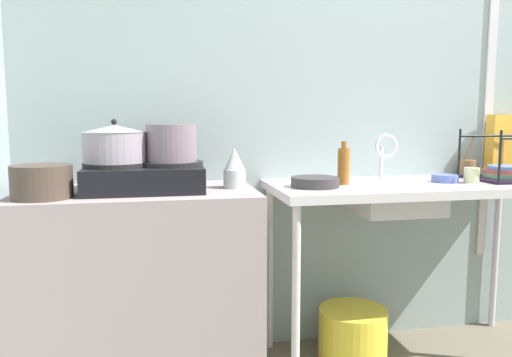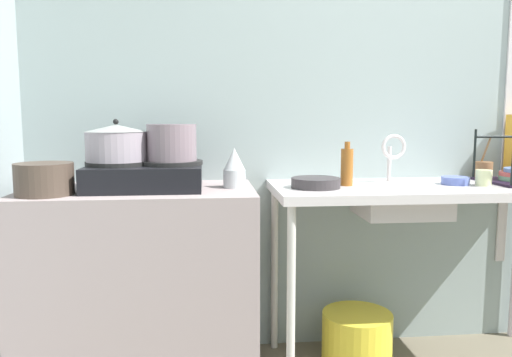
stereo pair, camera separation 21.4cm
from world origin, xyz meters
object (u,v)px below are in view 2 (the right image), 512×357
pot_on_left_burner (117,143)px  bottle_by_sink (347,166)px  faucet (393,150)px  utensil_jar (483,169)px  pot_beside_stove (44,179)px  percolator (234,168)px  sink_basin (401,201)px  cup_by_rack (484,178)px  small_bowl_on_drainboard (455,181)px  bucket_on_floor (357,338)px  frying_pan (316,183)px  pot_on_right_burner (172,142)px  stove (145,175)px

pot_on_left_burner → bottle_by_sink: pot_on_left_burner is taller
faucet → utensil_jar: 0.55m
utensil_jar → pot_beside_stove: bearing=-170.4°
percolator → sink_basin: percolator is taller
cup_by_rack → small_bowl_on_drainboard: size_ratio=0.58×
bucket_on_floor → pot_beside_stove: bearing=-173.2°
pot_on_left_burner → sink_basin: pot_on_left_burner is taller
pot_beside_stove → bottle_by_sink: 1.30m
utensil_jar → frying_pan: bearing=-164.6°
sink_basin → frying_pan: size_ratio=1.75×
pot_on_right_burner → pot_on_left_burner: bearing=180.0°
faucet → bottle_by_sink: size_ratio=1.15×
pot_beside_stove → pot_on_right_burner: bearing=14.7°
faucet → cup_by_rack: bearing=-23.3°
sink_basin → utensil_jar: bearing=24.8°
pot_on_left_burner → utensil_jar: (1.81, 0.22, -0.16)m
pot_on_left_burner → bottle_by_sink: (1.03, 0.02, -0.11)m
percolator → sink_basin: size_ratio=0.46×
pot_on_left_burner → frying_pan: size_ratio=1.22×
bottle_by_sink → pot_beside_stove: bearing=-173.5°
pot_on_left_burner → frying_pan: bearing=-2.7°
stove → utensil_jar: 1.71m
stove → pot_on_left_burner: pot_on_left_burner is taller
small_bowl_on_drainboard → cup_by_rack: bearing=-25.6°
frying_pan → stove: bearing=176.9°
pot_beside_stove → utensil_jar: utensil_jar is taller
pot_beside_stove → cup_by_rack: pot_beside_stove is taller
frying_pan → utensil_jar: 0.98m
pot_beside_stove → frying_pan: pot_beside_stove is taller
pot_on_right_burner → bottle_by_sink: size_ratio=1.06×
pot_on_right_burner → frying_pan: pot_on_right_burner is taller
faucet → bottle_by_sink: 0.28m
faucet → cup_by_rack: 0.42m
faucet → frying_pan: bearing=-159.7°
percolator → cup_by_rack: size_ratio=2.42×
pot_beside_stove → sink_basin: pot_beside_stove is taller
small_bowl_on_drainboard → utensil_jar: utensil_jar is taller
pot_on_left_burner → cup_by_rack: pot_on_left_burner is taller
pot_on_left_burner → small_bowl_on_drainboard: bearing=0.1°
cup_by_rack → pot_beside_stove: bearing=-177.6°
pot_on_right_burner → utensil_jar: 1.60m
stove → frying_pan: bearing=-3.1°
frying_pan → pot_on_right_burner: bearing=176.3°
faucet → small_bowl_on_drainboard: faucet is taller
stove → sink_basin: size_ratio=1.31×
stove → pot_beside_stove: bearing=-161.1°
small_bowl_on_drainboard → utensil_jar: size_ratio=0.58×
percolator → cup_by_rack: (1.14, -0.05, -0.05)m
faucet → cup_by_rack: (0.37, -0.16, -0.12)m
pot_on_left_burner → small_bowl_on_drainboard: (1.54, 0.00, -0.19)m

